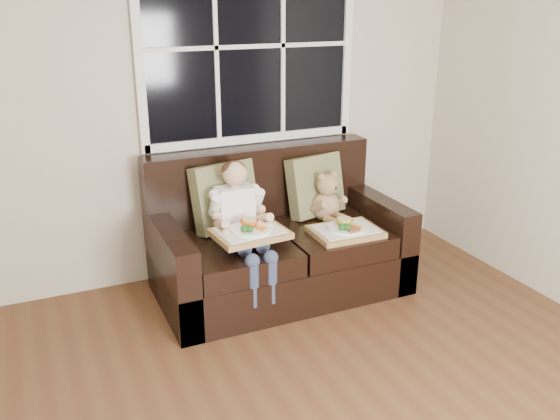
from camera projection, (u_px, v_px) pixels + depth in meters
name	position (u px, v px, depth m)	size (l,w,h in m)	color
room_walls	(365.00, 134.00, 1.80)	(4.52, 5.02, 2.71)	beige
window_back	(250.00, 46.00, 4.14)	(1.62, 0.04, 1.37)	black
loveseat	(277.00, 247.00, 4.20)	(1.70, 0.92, 0.96)	black
pillow_left	(225.00, 197.00, 4.08)	(0.50, 0.32, 0.48)	olive
pillow_right	(315.00, 185.00, 4.35)	(0.47, 0.30, 0.45)	olive
child	(240.00, 216.00, 3.87)	(0.36, 0.59, 0.81)	white
teddy_bear	(327.00, 200.00, 4.27)	(0.25, 0.30, 0.37)	tan
tray_left	(250.00, 232.00, 3.75)	(0.48, 0.38, 0.10)	#AC8A4D
tray_right	(346.00, 230.00, 4.03)	(0.47, 0.36, 0.10)	#AC8A4D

